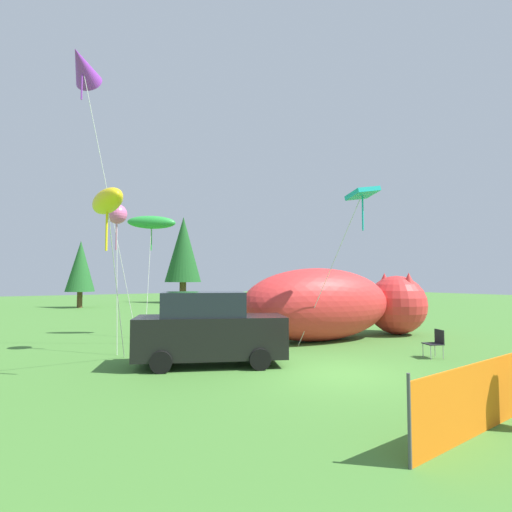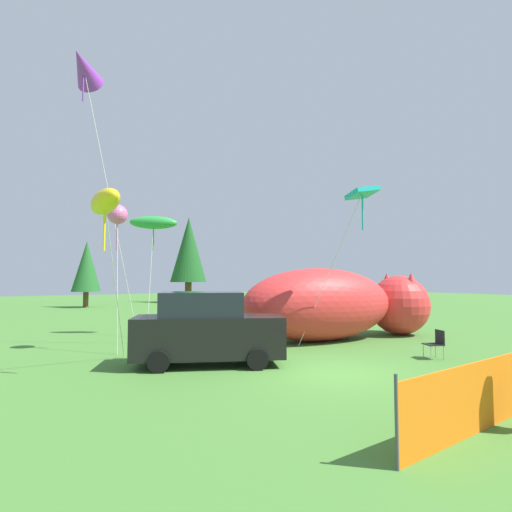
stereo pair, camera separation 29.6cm
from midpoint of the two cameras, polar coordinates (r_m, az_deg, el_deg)
The scene contains 11 objects.
ground_plane at distance 11.45m, azimuth 10.35°, elevation -16.16°, with size 120.00×120.00×0.00m, color #477F33.
parked_car at distance 12.17m, azimuth -7.42°, elevation -10.37°, with size 4.68×3.37×2.17m.
folding_chair at distance 14.39m, azimuth 23.73°, elevation -11.08°, with size 0.67×0.67×0.91m.
inflatable_cat at distance 17.43m, azimuth 11.01°, elevation -7.08°, with size 9.31×3.81×3.00m.
kite_purple_delta at distance 18.02m, azimuth -24.02°, elevation 23.47°, with size 3.19×2.00×11.38m.
kite_pink_octopus at distance 15.29m, azimuth -19.78°, elevation 5.58°, with size 0.71×1.12×5.25m.
kite_green_fish at distance 19.13m, azimuth -15.13°, elevation 4.63°, with size 2.21×1.87×5.50m.
kite_teal_diamond at distance 14.49m, azimuth 14.27°, elevation 8.29°, with size 1.48×3.04×5.75m.
kite_yellow_hero at distance 11.30m, azimuth -21.19°, elevation 7.21°, with size 1.56×3.55×4.95m.
horizon_tree_west at distance 43.66m, azimuth -10.54°, elevation 0.88°, with size 3.87×3.87×9.23m.
horizon_tree_mid at distance 38.80m, azimuth -23.99°, elevation -1.36°, with size 2.49×2.49×5.95m.
Camera 1 is at (-7.76, -8.06, 2.57)m, focal length 28.00 mm.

